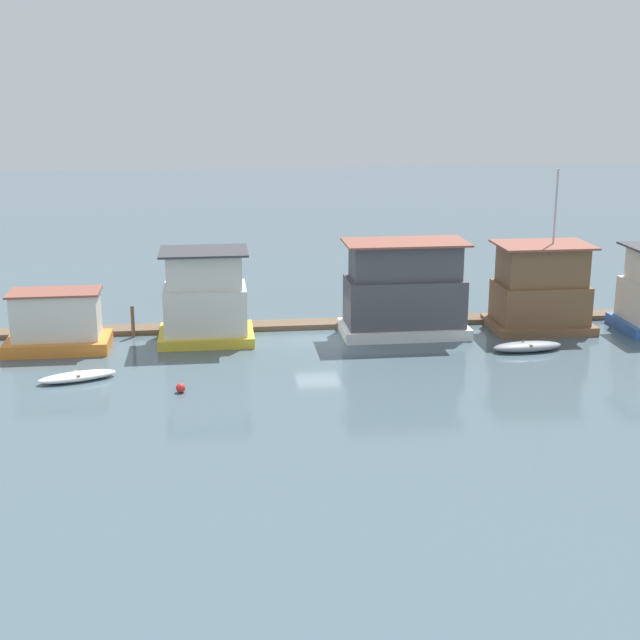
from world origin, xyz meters
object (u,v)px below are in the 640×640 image
houseboat_brown (540,290)px  buoy_red (181,388)px  houseboat_orange (57,324)px  dinghy_white (77,376)px  mooring_post_far_left (133,322)px  houseboat_white (404,292)px  mooring_post_near_right (581,309)px  dinghy_grey (527,346)px  houseboat_yellow (205,300)px

houseboat_brown → buoy_red: houseboat_brown is taller
houseboat_orange → dinghy_white: size_ratio=1.41×
mooring_post_far_left → buoy_red: bearing=-73.0°
mooring_post_far_left → buoy_red: mooring_post_far_left is taller
houseboat_white → buoy_red: 15.42m
mooring_post_near_right → mooring_post_far_left: bearing=180.0°
mooring_post_near_right → buoy_red: 25.89m
mooring_post_far_left → buoy_red: size_ratio=4.08×
houseboat_orange → dinghy_grey: houseboat_orange is taller
houseboat_yellow → mooring_post_far_left: (-4.21, 1.14, -1.46)m
houseboat_orange → houseboat_white: size_ratio=0.76×
dinghy_grey → houseboat_yellow: bearing=166.4°
dinghy_grey → mooring_post_far_left: size_ratio=2.17×
buoy_red → houseboat_white: bearing=34.0°
houseboat_brown → buoy_red: 22.73m
buoy_red → dinghy_white: bearing=155.5°
houseboat_brown → dinghy_white: size_ratio=2.39×
mooring_post_far_left → mooring_post_near_right: 26.95m
dinghy_white → houseboat_brown: bearing=13.8°
houseboat_yellow → houseboat_brown: size_ratio=0.56×
houseboat_yellow → mooring_post_near_right: (22.74, 1.14, -1.56)m
houseboat_yellow → houseboat_orange: bearing=-173.6°
houseboat_orange → mooring_post_far_left: bearing=27.9°
dinghy_grey → mooring_post_far_left: 22.37m
houseboat_yellow → buoy_red: bearing=-97.9°
houseboat_brown → dinghy_grey: houseboat_brown is taller
dinghy_grey → buoy_red: 19.21m
houseboat_orange → houseboat_white: houseboat_white is taller
houseboat_orange → mooring_post_near_right: 30.91m
mooring_post_near_right → buoy_red: size_ratio=3.65×
houseboat_brown → mooring_post_far_left: size_ratio=5.11×
houseboat_brown → buoy_red: size_ratio=20.86×
dinghy_grey → houseboat_white: bearing=146.0°
houseboat_yellow → mooring_post_near_right: bearing=2.9°
dinghy_white → buoy_red: (5.14, -2.34, 0.01)m
buoy_red → dinghy_grey: bearing=13.4°
houseboat_brown → houseboat_orange: bearing=-178.1°
dinghy_grey → mooring_post_far_left: (-21.70, 5.39, 0.66)m
mooring_post_far_left → buoy_red: (3.00, -9.83, -0.70)m
houseboat_yellow → houseboat_brown: (19.68, 0.03, -0.01)m
houseboat_yellow → dinghy_white: 9.23m
mooring_post_near_right → houseboat_white: bearing=-173.4°
houseboat_yellow → dinghy_white: houseboat_yellow is taller
mooring_post_near_right → buoy_red: (-23.94, -9.83, -0.60)m
houseboat_orange → buoy_red: houseboat_orange is taller
houseboat_brown → mooring_post_near_right: size_ratio=5.72×
houseboat_yellow → dinghy_white: size_ratio=1.34×
houseboat_orange → dinghy_grey: (25.58, -3.34, -1.23)m
dinghy_white → dinghy_grey: size_ratio=0.99×
mooring_post_near_right → houseboat_orange: bearing=-176.2°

